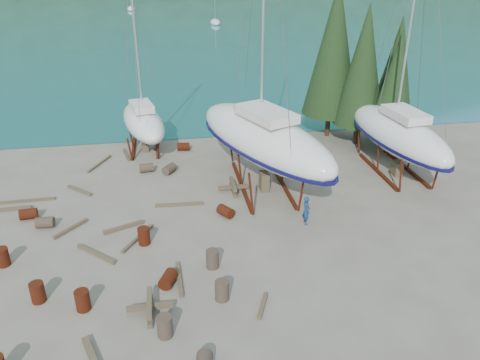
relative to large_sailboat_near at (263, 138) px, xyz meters
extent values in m
plane|color=#635A4E|center=(-4.17, -6.19, -3.12)|extent=(600.00, 600.00, 0.00)
cylinder|color=black|center=(8.33, 5.81, -2.32)|extent=(0.36, 0.36, 1.60)
cone|color=black|center=(8.33, 5.81, 2.68)|extent=(3.60, 3.60, 8.40)
cylinder|color=black|center=(9.83, 3.81, -2.44)|extent=(0.36, 0.36, 1.36)
cone|color=black|center=(9.83, 3.81, 1.81)|extent=(3.06, 3.06, 7.14)
cylinder|color=black|center=(6.83, 7.81, -2.20)|extent=(0.36, 0.36, 1.84)
cone|color=black|center=(6.83, 7.81, 3.55)|extent=(4.14, 4.14, 9.66)
cylinder|color=black|center=(11.33, 6.81, -2.40)|extent=(0.36, 0.36, 1.44)
cone|color=black|center=(11.33, 6.81, 2.10)|extent=(3.24, 3.24, 7.56)
ellipsoid|color=white|center=(5.83, 73.81, -2.74)|extent=(2.00, 5.00, 1.40)
cylinder|color=silver|center=(5.83, 73.81, 0.11)|extent=(0.08, 0.08, 5.00)
ellipsoid|color=white|center=(-12.17, 103.81, -2.74)|extent=(2.00, 5.00, 1.40)
ellipsoid|color=white|center=(0.00, 0.02, -0.04)|extent=(8.06, 12.76, 2.88)
cube|color=#0D0C3F|center=(0.00, -0.60, -1.03)|extent=(1.08, 2.14, 1.00)
cube|color=silver|center=(0.00, -0.60, 1.65)|extent=(3.25, 4.17, 0.50)
cube|color=#621D10|center=(-1.26, 0.02, -3.02)|extent=(0.18, 6.78, 0.20)
cube|color=#621D10|center=(1.26, 0.02, -3.02)|extent=(0.18, 6.78, 0.20)
cube|color=brown|center=(0.00, -0.60, -2.55)|extent=(0.50, 0.80, 1.14)
ellipsoid|color=white|center=(8.83, 0.63, -0.53)|extent=(4.03, 10.46, 2.41)
cube|color=#0D0C3F|center=(8.83, 0.12, -1.28)|extent=(0.44, 1.85, 1.00)
cube|color=silver|center=(8.83, 0.12, 0.93)|extent=(1.95, 3.22, 0.50)
cylinder|color=silver|center=(8.83, 1.14, 6.90)|extent=(0.14, 0.14, 12.24)
cube|color=#621D10|center=(7.79, 0.63, -3.02)|extent=(0.18, 5.61, 0.20)
cube|color=#621D10|center=(9.87, 0.63, -3.02)|extent=(0.18, 5.61, 0.20)
cube|color=brown|center=(8.83, 0.12, -2.68)|extent=(0.50, 0.80, 0.89)
ellipsoid|color=white|center=(-7.12, 7.38, -1.10)|extent=(4.13, 8.20, 2.02)
cube|color=#0D0C3F|center=(-7.12, 6.99, -1.66)|extent=(0.55, 1.43, 1.00)
cube|color=silver|center=(-7.12, 6.99, 0.16)|extent=(1.84, 2.60, 0.50)
cylinder|color=silver|center=(-7.12, 7.78, 4.72)|extent=(0.14, 0.14, 9.43)
cube|color=#621D10|center=(-7.99, 7.38, -3.02)|extent=(0.18, 4.32, 0.20)
cube|color=#621D10|center=(-6.26, 7.38, -3.02)|extent=(0.18, 4.32, 0.20)
cube|color=brown|center=(-7.12, 6.99, -2.87)|extent=(0.50, 0.80, 0.51)
imported|color=navy|center=(1.34, -4.78, -2.34)|extent=(0.41, 0.59, 1.58)
cylinder|color=#621D10|center=(-11.15, -8.90, -2.68)|extent=(0.58, 0.58, 0.88)
cylinder|color=#621D10|center=(-13.12, -1.87, -2.83)|extent=(0.94, 0.68, 0.58)
cylinder|color=#621D10|center=(-4.41, 6.54, -2.83)|extent=(0.93, 0.65, 0.58)
cylinder|color=#2D2823|center=(-3.77, -10.01, -2.68)|extent=(0.58, 0.58, 0.88)
cylinder|color=#621D10|center=(-2.70, -3.32, -2.83)|extent=(0.98, 1.05, 0.58)
cylinder|color=#621D10|center=(-13.25, -6.07, -2.68)|extent=(0.58, 0.58, 0.88)
cylinder|color=#2D2823|center=(-6.98, 3.19, -2.83)|extent=(0.94, 0.67, 0.58)
cylinder|color=#621D10|center=(-9.29, -9.70, -2.68)|extent=(0.58, 0.58, 0.88)
cylinder|color=#2D2823|center=(-5.53, 2.76, -2.83)|extent=(0.99, 1.05, 0.58)
cylinder|color=#621D10|center=(-5.92, -8.70, -2.83)|extent=(0.88, 1.04, 0.58)
cylinder|color=#621D10|center=(-6.98, -5.33, -2.68)|extent=(0.58, 0.58, 0.88)
cylinder|color=#2D2823|center=(-12.06, -2.94, -2.83)|extent=(0.90, 0.62, 0.58)
cylinder|color=#2D2823|center=(-6.11, -11.69, -2.68)|extent=(0.58, 0.58, 0.88)
cylinder|color=#2D2823|center=(-3.91, -7.77, -2.68)|extent=(0.58, 0.58, 0.88)
cube|color=brown|center=(-10.14, 4.88, -3.05)|extent=(1.33, 2.59, 0.14)
cube|color=brown|center=(-14.32, -0.78, -3.03)|extent=(2.17, 0.31, 0.19)
cube|color=brown|center=(-10.74, -3.44, -3.04)|extent=(1.51, 1.70, 0.17)
cube|color=brown|center=(-5.44, -8.50, -3.04)|extent=(0.23, 2.36, 0.16)
cube|color=brown|center=(-2.24, -10.78, -3.04)|extent=(0.73, 1.43, 0.17)
cube|color=brown|center=(-8.06, -3.75, -3.03)|extent=(2.02, 1.01, 0.19)
cube|color=brown|center=(-8.45, 6.17, -3.05)|extent=(0.61, 2.07, 0.15)
cube|color=brown|center=(-5.13, -1.76, -3.04)|extent=(2.68, 0.30, 0.16)
cube|color=brown|center=(-7.32, -4.90, -3.05)|extent=(1.51, 2.34, 0.15)
cube|color=brown|center=(-9.22, -5.97, -3.04)|extent=(1.96, 1.86, 0.17)
cube|color=brown|center=(-13.74, 0.14, -3.05)|extent=(3.18, 0.23, 0.15)
cube|color=brown|center=(-10.91, 0.97, -3.04)|extent=(1.60, 1.53, 0.16)
cube|color=brown|center=(-6.68, -10.36, -3.02)|extent=(0.20, 1.80, 0.20)
cube|color=brown|center=(-6.68, -10.36, -2.82)|extent=(1.80, 0.20, 0.20)
cube|color=brown|center=(-6.68, -10.36, -2.62)|extent=(0.20, 1.80, 0.20)
cube|color=brown|center=(-1.86, -0.52, -3.02)|extent=(0.20, 1.80, 0.20)
cube|color=brown|center=(-1.86, -0.52, -2.82)|extent=(1.80, 0.20, 0.20)
cube|color=brown|center=(-1.86, -0.52, -2.62)|extent=(0.20, 1.80, 0.20)
camera|label=1|loc=(-5.54, -25.08, 9.61)|focal=35.00mm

